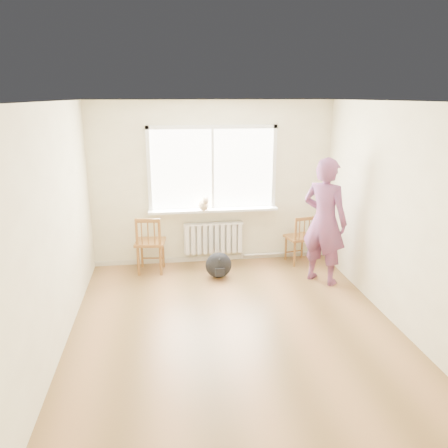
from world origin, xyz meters
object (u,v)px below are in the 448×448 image
object	(u,v)px
chair_right	(300,239)
cat	(204,204)
person	(324,221)
chair_left	(150,245)
backpack	(219,265)

from	to	relation	value
chair_right	cat	distance (m)	1.74
chair_right	person	bearing A→B (deg)	86.24
chair_left	person	distance (m)	2.75
chair_right	cat	size ratio (longest dim) A/B	2.25
chair_left	person	bearing A→B (deg)	171.59
person	backpack	distance (m)	1.76
chair_left	person	world-z (taller)	person
person	backpack	xyz separation A→B (m)	(-1.55, 0.35, -0.75)
person	backpack	bearing A→B (deg)	34.70
cat	backpack	xyz separation A→B (m)	(0.17, -0.57, -0.85)
backpack	cat	bearing A→B (deg)	106.29
chair_left	backpack	distance (m)	1.15
chair_right	person	xyz separation A→B (m)	(0.10, -0.77, 0.53)
backpack	chair_right	bearing A→B (deg)	16.17
backpack	chair_left	bearing A→B (deg)	161.14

